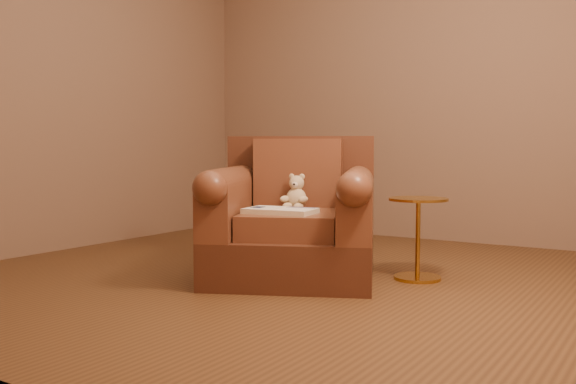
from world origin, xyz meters
The scene contains 5 objects.
floor centered at (0.00, 0.00, 0.00)m, with size 4.00×4.00×0.00m, color brown.
armchair centered at (0.06, 0.01, 0.34)m, with size 1.26×1.23×0.87m.
teddy_bear centered at (0.03, 0.09, 0.50)m, with size 0.16×0.19×0.22m.
guidebook centered at (0.10, -0.20, 0.43)m, with size 0.43×0.29×0.03m.
side_table centered at (0.73, 0.36, 0.27)m, with size 0.35×0.35×0.49m.
Camera 1 is at (2.10, -3.29, 0.80)m, focal length 40.00 mm.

